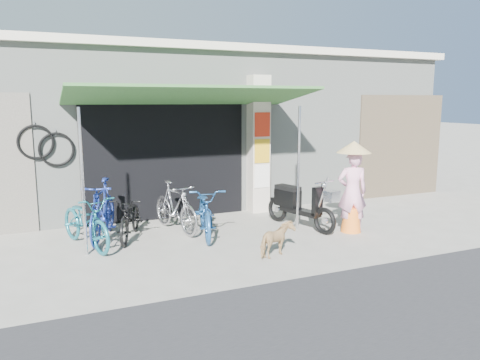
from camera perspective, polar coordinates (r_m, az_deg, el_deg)
name	(u,v)px	position (r m, az deg, el deg)	size (l,w,h in m)	color
ground	(274,245)	(8.12, 4.11, -7.97)	(80.00, 80.00, 0.00)	gray
bicycle_shop	(186,125)	(12.50, -6.61, 6.72)	(12.30, 5.30, 3.66)	#969C95
shop_pillar	(258,145)	(10.36, 2.20, 4.33)	(0.42, 0.44, 3.00)	beige
awning	(192,98)	(8.91, -5.85, 9.97)	(4.60, 1.88, 2.72)	#2F602B
neighbour_right	(400,146)	(12.82, 18.97, 3.93)	(2.60, 0.06, 2.60)	brown
bike_teal	(86,221)	(8.32, -18.27, -4.77)	(0.60, 1.73, 0.91)	#196574
bike_blue	(102,210)	(8.68, -16.43, -3.53)	(0.50, 1.78, 1.07)	navy
bike_black	(130,217)	(8.62, -13.21, -4.46)	(0.52, 1.50, 0.79)	black
bike_silver	(175,207)	(8.94, -7.91, -3.25)	(0.45, 1.58, 0.95)	#A3A3A7
bike_navy	(205,211)	(8.59, -4.24, -3.76)	(0.62, 1.78, 0.94)	#1D4E87
street_dog	(277,240)	(7.49, 4.53, -7.29)	(0.30, 0.65, 0.55)	tan
moped	(298,204)	(9.21, 7.13, -2.98)	(0.71, 1.73, 1.00)	black
nun	(352,187)	(8.99, 13.54, -0.87)	(0.65, 0.64, 1.72)	pink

